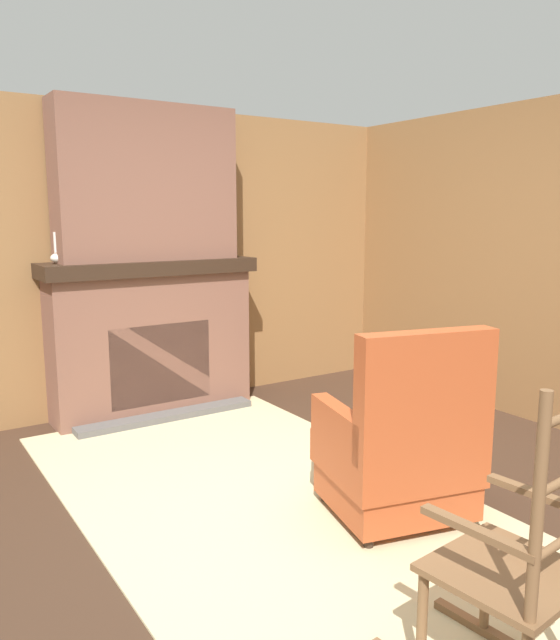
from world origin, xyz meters
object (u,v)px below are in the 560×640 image
rocking_chair (517,587)px  firewood_stack (397,433)px  armchair (401,453)px  storage_case (200,250)px  oil_lamp_vase (59,252)px  decorative_plate_on_mantel (147,241)px

rocking_chair → firewood_stack: (-1.87, 1.28, -0.30)m
armchair → rocking_chair: size_ratio=0.93×
armchair → storage_case: size_ratio=5.09×
armchair → rocking_chair: rocking_chair is taller
armchair → rocking_chair: (1.09, -0.54, 0.02)m
storage_case → oil_lamp_vase: bearing=-90.0°
rocking_chair → decorative_plate_on_mantel: decorative_plate_on_mantel is taller
storage_case → decorative_plate_on_mantel: (-0.02, -0.45, 0.08)m
armchair → storage_case: storage_case is taller
oil_lamp_vase → decorative_plate_on_mantel: (-0.02, 0.68, 0.07)m
rocking_chair → oil_lamp_vase: 3.70m
rocking_chair → storage_case: 3.72m
oil_lamp_vase → decorative_plate_on_mantel: bearing=91.7°
armchair → oil_lamp_vase: size_ratio=4.61×
rocking_chair → decorative_plate_on_mantel: bearing=-8.7°
armchair → oil_lamp_vase: (-2.46, -1.05, 0.94)m
firewood_stack → decorative_plate_on_mantel: decorative_plate_on_mantel is taller
storage_case → decorative_plate_on_mantel: decorative_plate_on_mantel is taller
rocking_chair → storage_case: bearing=-15.9°
decorative_plate_on_mantel → rocking_chair: bearing=-2.7°
rocking_chair → oil_lamp_vase: bearing=2.2°
armchair → rocking_chair: bearing=167.5°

